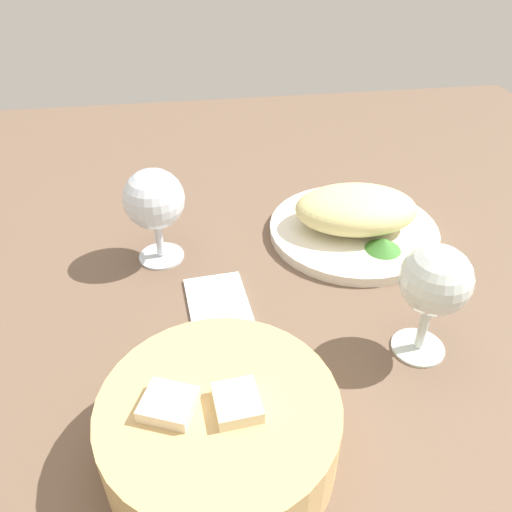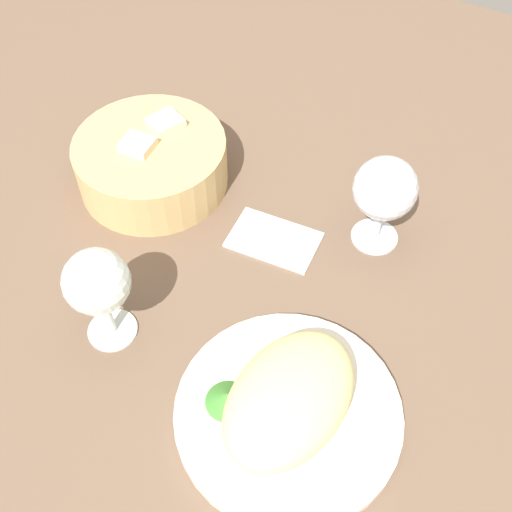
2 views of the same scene
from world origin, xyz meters
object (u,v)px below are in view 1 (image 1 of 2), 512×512
bread_basket (220,429)px  folded_napkin (219,304)px  wine_glass_far (435,284)px  plate (353,230)px  wine_glass_near (154,202)px

bread_basket → folded_napkin: bread_basket is taller
wine_glass_far → plate: bearing=-88.7°
bread_basket → folded_napkin: (-1.48, -19.15, -3.16)cm
bread_basket → wine_glass_near: (5.18, -30.03, 4.89)cm
wine_glass_near → plate: bearing=-176.9°
wine_glass_near → wine_glass_far: bearing=142.8°
plate → bread_basket: (21.54, 31.46, 2.86)cm
bread_basket → wine_glass_far: 24.55cm
wine_glass_near → folded_napkin: size_ratio=1.16×
plate → bread_basket: 38.23cm
bread_basket → folded_napkin: size_ratio=1.81×
folded_napkin → bread_basket: bearing=-9.3°
plate → wine_glass_near: (26.72, 1.43, 7.75)cm
plate → folded_napkin: plate is taller
wine_glass_near → wine_glass_far: wine_glass_far is taller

